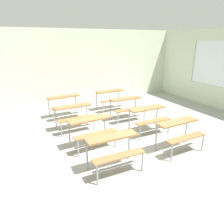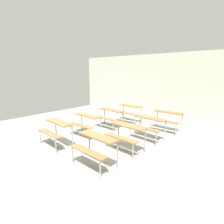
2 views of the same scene
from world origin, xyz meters
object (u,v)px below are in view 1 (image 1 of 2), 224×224
object	(u,v)px
desk_bench_r3c1	(111,96)
desk_bench_r1c1	(149,115)
desk_bench_r0c1	(180,129)
desk_bench_r2c1	(127,104)
desk_bench_r1c0	(92,126)
desk_bench_r0c0	(114,146)
desk_bench_r3c0	(65,102)
desk_bench_r2c0	(74,112)

from	to	relation	value
desk_bench_r3c1	desk_bench_r1c1	bearing A→B (deg)	-92.83
desk_bench_r0c1	desk_bench_r2c1	world-z (taller)	same
desk_bench_r1c0	desk_bench_r1c1	distance (m)	1.78
desk_bench_r0c1	desk_bench_r1c1	xyz separation A→B (m)	(-0.01, 1.19, 0.00)
desk_bench_r0c0	desk_bench_r1c0	distance (m)	1.15
desk_bench_r1c0	desk_bench_r1c1	bearing A→B (deg)	-1.49
desk_bench_r1c0	desk_bench_r3c0	distance (m)	2.46
desk_bench_r0c0	desk_bench_r0c1	size ratio (longest dim) A/B	1.02
desk_bench_r3c1	desk_bench_r2c0	bearing A→B (deg)	-149.05
desk_bench_r1c0	desk_bench_r0c0	bearing A→B (deg)	-91.81
desk_bench_r0c1	desk_bench_r2c0	world-z (taller)	same
desk_bench_r0c1	desk_bench_r1c0	size ratio (longest dim) A/B	0.98
desk_bench_r1c1	desk_bench_r2c1	size ratio (longest dim) A/B	1.00
desk_bench_r2c0	desk_bench_r3c0	distance (m)	1.24
desk_bench_r0c1	desk_bench_r1c0	distance (m)	2.14
desk_bench_r0c0	desk_bench_r1c1	distance (m)	2.12
desk_bench_r0c0	desk_bench_r3c0	world-z (taller)	same
desk_bench_r0c1	desk_bench_r2c0	bearing A→B (deg)	127.46
desk_bench_r1c1	desk_bench_r2c0	bearing A→B (deg)	147.77
desk_bench_r3c0	desk_bench_r3c1	world-z (taller)	same
desk_bench_r0c1	desk_bench_r3c0	xyz separation A→B (m)	(-1.77, 3.63, 0.00)
desk_bench_r0c0	desk_bench_r1c1	world-z (taller)	same
desk_bench_r1c0	desk_bench_r1c1	size ratio (longest dim) A/B	1.01
desk_bench_r2c0	desk_bench_r2c1	bearing A→B (deg)	-1.16
desk_bench_r0c0	desk_bench_r2c1	world-z (taller)	same
desk_bench_r2c0	desk_bench_r3c1	world-z (taller)	same
desk_bench_r0c0	desk_bench_r2c0	bearing A→B (deg)	93.44
desk_bench_r0c0	desk_bench_r3c0	xyz separation A→B (m)	(0.01, 3.61, 0.00)
desk_bench_r2c0	desk_bench_r3c1	bearing A→B (deg)	32.26
desk_bench_r3c0	desk_bench_r3c1	bearing A→B (deg)	-3.96
desk_bench_r0c0	desk_bench_r2c1	bearing A→B (deg)	55.10
desk_bench_r1c1	desk_bench_r0c1	bearing A→B (deg)	-88.34
desk_bench_r1c1	desk_bench_r2c0	size ratio (longest dim) A/B	1.01
desk_bench_r2c0	desk_bench_r1c0	bearing A→B (deg)	-88.29
desk_bench_r1c1	desk_bench_r3c0	size ratio (longest dim) A/B	0.98
desk_bench_r2c1	desk_bench_r3c1	distance (m)	1.22
desk_bench_r0c1	desk_bench_r1c1	bearing A→B (deg)	90.49
desk_bench_r2c1	desk_bench_r3c0	bearing A→B (deg)	145.92
desk_bench_r1c1	desk_bench_r2c1	distance (m)	1.18
desk_bench_r0c1	desk_bench_r3c1	size ratio (longest dim) A/B	0.98
desk_bench_r1c0	desk_bench_r2c1	distance (m)	2.15
desk_bench_r2c0	desk_bench_r3c1	size ratio (longest dim) A/B	0.99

